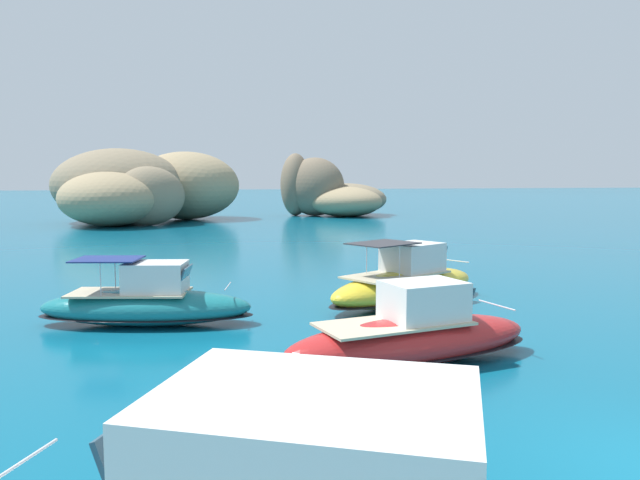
{
  "coord_description": "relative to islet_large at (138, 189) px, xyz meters",
  "views": [
    {
      "loc": [
        -7.36,
        -7.63,
        4.55
      ],
      "look_at": [
        -0.46,
        23.85,
        1.17
      ],
      "focal_mm": 34.45,
      "sensor_mm": 36.0,
      "label": 1
    }
  ],
  "objects": [
    {
      "name": "islet_large",
      "position": [
        0.0,
        0.0,
        0.0
      ],
      "size": [
        21.91,
        20.52,
        7.22
      ],
      "color": "#84755B",
      "rests_on": "ground"
    },
    {
      "name": "islet_small",
      "position": [
        20.99,
        5.26,
        -0.84
      ],
      "size": [
        14.58,
        14.23,
        7.12
      ],
      "color": "#84755B",
      "rests_on": "ground"
    },
    {
      "name": "motorboat_red",
      "position": [
        9.89,
        -49.47,
        -2.54
      ],
      "size": [
        7.04,
        3.39,
        2.0
      ],
      "color": "red",
      "rests_on": "ground"
    },
    {
      "name": "motorboat_teal",
      "position": [
        3.36,
        -44.05,
        -2.55
      ],
      "size": [
        6.8,
        3.23,
        2.06
      ],
      "color": "#19727A",
      "rests_on": "ground"
    },
    {
      "name": "motorboat_yellow",
      "position": [
        12.21,
        -42.79,
        -2.48
      ],
      "size": [
        7.4,
        5.53,
        2.28
      ],
      "color": "yellow",
      "rests_on": "ground"
    }
  ]
}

